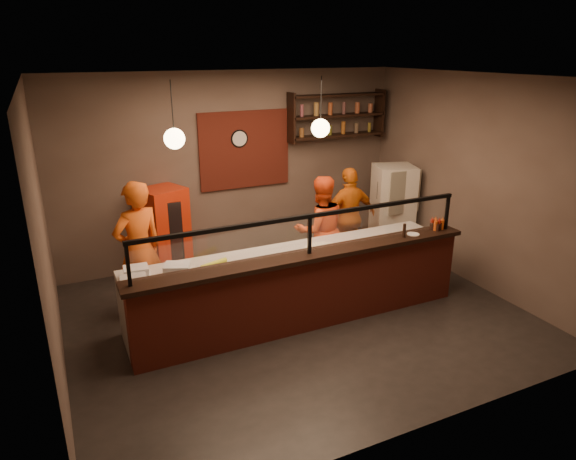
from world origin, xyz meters
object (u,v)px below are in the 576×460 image
red_cooler (165,233)px  wall_clock (239,139)px  pepper_mill (404,231)px  cook_left (139,250)px  cook_right (349,217)px  cook_mid (320,230)px  condiment_caddy (437,226)px  pizza_dough (323,249)px  fridge (392,210)px

red_cooler → wall_clock: bearing=-8.9°
wall_clock → red_cooler: wall_clock is taller
wall_clock → pepper_mill: (1.36, -2.79, -0.94)m
cook_left → cook_right: cook_left is taller
cook_mid → condiment_caddy: 1.75m
cook_left → cook_right: 3.54m
wall_clock → red_cooler: size_ratio=0.20×
cook_mid → pizza_dough: cook_mid is taller
cook_mid → pepper_mill: bearing=122.3°
pizza_dough → pepper_mill: (1.03, -0.42, 0.25)m
cook_mid → condiment_caddy: size_ratio=9.61×
wall_clock → cook_left: bearing=-144.1°
cook_mid → fridge: size_ratio=1.07×
cook_left → red_cooler: (0.59, 1.15, -0.22)m
cook_right → red_cooler: (-2.94, 0.82, -0.10)m
cook_right → fridge: cook_right is taller
cook_mid → pizza_dough: size_ratio=3.07×
condiment_caddy → red_cooler: bearing=144.8°
cook_left → cook_mid: 2.75m
wall_clock → fridge: (2.50, -1.00, -1.30)m
cook_left → cook_right: size_ratio=1.14×
fridge → condiment_caddy: fridge is taller
red_cooler → condiment_caddy: 4.20m
cook_right → pizza_dough: bearing=45.9°
cook_left → pepper_mill: 3.63m
cook_left → cook_mid: cook_left is taller
fridge → pizza_dough: fridge is taller
fridge → condiment_caddy: 1.82m
cook_left → pizza_dough: cook_left is taller
cook_right → pepper_mill: (-0.16, -1.66, 0.31)m
condiment_caddy → pepper_mill: 0.65m
condiment_caddy → wall_clock: bearing=126.3°
cook_left → pizza_dough: bearing=138.6°
cook_left → condiment_caddy: cook_left is taller
cook_mid → pepper_mill: 1.44m
red_cooler → pepper_mill: size_ratio=7.58×
red_cooler → pizza_dough: (1.74, -2.06, 0.17)m
cook_left → red_cooler: 1.31m
cook_mid → cook_left: bearing=4.8°
wall_clock → pizza_dough: 2.68m
cook_mid → pizza_dough: (-0.41, -0.85, 0.05)m
cook_mid → condiment_caddy: (1.26, -1.19, 0.25)m
fridge → pepper_mill: fridge is taller
wall_clock → fridge: 2.99m
pizza_dough → condiment_caddy: condiment_caddy is taller
fridge → red_cooler: size_ratio=1.08×
cook_left → red_cooler: cook_left is taller
fridge → pizza_dough: bearing=-130.2°
wall_clock → cook_mid: 2.10m
pizza_dough → condiment_caddy: bearing=-11.6°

